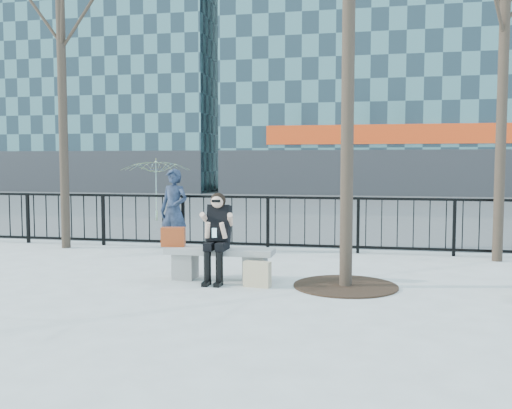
# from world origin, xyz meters

# --- Properties ---
(ground) EXTENTS (120.00, 120.00, 0.00)m
(ground) POSITION_xyz_m (0.00, 0.00, 0.00)
(ground) COLOR #A4A49F
(ground) RESTS_ON ground
(street_surface) EXTENTS (60.00, 23.00, 0.01)m
(street_surface) POSITION_xyz_m (0.00, 15.00, 0.00)
(street_surface) COLOR #474747
(street_surface) RESTS_ON ground
(railing) EXTENTS (14.00, 0.06, 1.10)m
(railing) POSITION_xyz_m (0.00, 3.00, 0.55)
(railing) COLOR black
(railing) RESTS_ON ground
(building_left) EXTENTS (16.20, 10.20, 22.60)m
(building_left) POSITION_xyz_m (-15.00, 27.00, 11.30)
(building_left) COLOR slate
(building_left) RESTS_ON ground
(tree_left) EXTENTS (2.80, 2.80, 6.50)m
(tree_left) POSITION_xyz_m (-4.00, 2.50, 4.86)
(tree_left) COLOR black
(tree_left) RESTS_ON ground
(tree_grate) EXTENTS (1.50, 1.50, 0.02)m
(tree_grate) POSITION_xyz_m (1.90, -0.10, 0.01)
(tree_grate) COLOR black
(tree_grate) RESTS_ON ground
(bench_main) EXTENTS (1.65, 0.46, 0.49)m
(bench_main) POSITION_xyz_m (0.00, 0.00, 0.30)
(bench_main) COLOR slate
(bench_main) RESTS_ON ground
(seated_woman) EXTENTS (0.50, 0.64, 1.34)m
(seated_woman) POSITION_xyz_m (0.00, -0.16, 0.67)
(seated_woman) COLOR black
(seated_woman) RESTS_ON ground
(handbag) EXTENTS (0.38, 0.23, 0.30)m
(handbag) POSITION_xyz_m (-0.75, 0.02, 0.64)
(handbag) COLOR #A93914
(handbag) RESTS_ON bench_main
(shopping_bag) EXTENTS (0.41, 0.21, 0.37)m
(shopping_bag) POSITION_xyz_m (0.65, -0.36, 0.18)
(shopping_bag) COLOR beige
(shopping_bag) RESTS_ON ground
(standing_man) EXTENTS (0.69, 0.54, 1.66)m
(standing_man) POSITION_xyz_m (-1.58, 2.40, 0.83)
(standing_man) COLOR black
(standing_man) RESTS_ON ground
(vendor_umbrella) EXTENTS (2.61, 2.64, 1.90)m
(vendor_umbrella) POSITION_xyz_m (-4.14, 7.97, 0.95)
(vendor_umbrella) COLOR #ECF636
(vendor_umbrella) RESTS_ON ground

